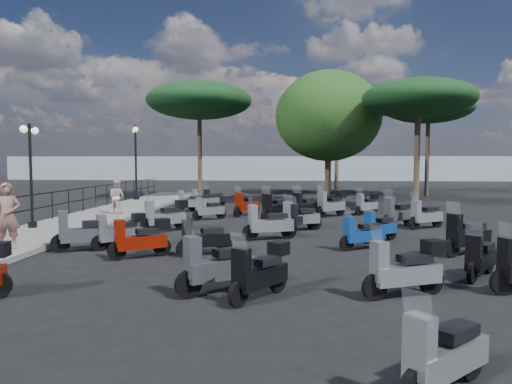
# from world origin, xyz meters

# --- Properties ---
(ground) EXTENTS (120.00, 120.00, 0.00)m
(ground) POSITION_xyz_m (0.00, 0.00, 0.00)
(ground) COLOR black
(ground) RESTS_ON ground
(sidewalk) EXTENTS (3.00, 30.00, 0.15)m
(sidewalk) POSITION_xyz_m (-6.50, 3.00, 0.07)
(sidewalk) COLOR slate
(sidewalk) RESTS_ON ground
(railing) EXTENTS (0.04, 26.04, 1.10)m
(railing) POSITION_xyz_m (-7.80, 2.80, 0.90)
(railing) COLOR black
(railing) RESTS_ON sidewalk
(lamp_post_1) EXTENTS (0.34, 1.08, 3.66)m
(lamp_post_1) POSITION_xyz_m (-7.27, -0.21, 2.24)
(lamp_post_1) COLOR black
(lamp_post_1) RESTS_ON sidewalk
(lamp_post_2) EXTENTS (0.69, 1.24, 4.46)m
(lamp_post_2) POSITION_xyz_m (-7.50, 11.28, 2.70)
(lamp_post_2) COLOR black
(lamp_post_2) RESTS_ON sidewalk
(woman) EXTENTS (0.77, 0.65, 1.78)m
(woman) POSITION_xyz_m (-5.70, -4.01, 1.04)
(woman) COLOR brown
(woman) RESTS_ON sidewalk
(pedestrian_far) EXTENTS (0.88, 0.78, 1.50)m
(pedestrian_far) POSITION_xyz_m (-5.89, 4.08, 0.90)
(pedestrian_far) COLOR beige
(pedestrian_far) RESTS_ON sidewalk
(scooter_1) EXTENTS (1.69, 0.99, 1.46)m
(scooter_1) POSITION_xyz_m (-3.89, -3.40, 0.51)
(scooter_1) COLOR black
(scooter_1) RESTS_ON ground
(scooter_2) EXTENTS (1.29, 1.20, 1.28)m
(scooter_2) POSITION_xyz_m (-3.04, -2.94, 0.48)
(scooter_2) COLOR black
(scooter_2) RESTS_ON ground
(scooter_3) EXTENTS (1.49, 1.30, 1.44)m
(scooter_3) POSITION_xyz_m (-2.61, 0.22, 0.54)
(scooter_3) COLOR black
(scooter_3) RESTS_ON ground
(scooter_4) EXTENTS (1.33, 0.96, 1.23)m
(scooter_4) POSITION_xyz_m (-1.65, 3.44, 0.43)
(scooter_4) COLOR black
(scooter_4) RESTS_ON ground
(scooter_5) EXTENTS (1.60, 0.81, 1.34)m
(scooter_5) POSITION_xyz_m (-3.03, 6.34, 0.46)
(scooter_5) COLOR black
(scooter_5) RESTS_ON ground
(scooter_6) EXTENTS (1.05, 1.41, 1.29)m
(scooter_6) POSITION_xyz_m (1.29, -7.40, 0.49)
(scooter_6) COLOR black
(scooter_6) RESTS_ON ground
(scooter_7) EXTENTS (1.42, 0.89, 1.25)m
(scooter_7) POSITION_xyz_m (-0.47, -3.69, 0.43)
(scooter_7) COLOR black
(scooter_7) RESTS_ON ground
(scooter_8) EXTENTS (1.43, 1.08, 1.31)m
(scooter_8) POSITION_xyz_m (-2.02, -4.16, 0.49)
(scooter_8) COLOR black
(scooter_8) RESTS_ON ground
(scooter_9) EXTENTS (1.16, 1.59, 1.47)m
(scooter_9) POSITION_xyz_m (1.16, 3.49, 0.51)
(scooter_9) COLOR black
(scooter_9) RESTS_ON ground
(scooter_10) EXTENTS (1.63, 0.92, 1.39)m
(scooter_10) POSITION_xyz_m (-2.54, 7.05, 0.48)
(scooter_10) COLOR black
(scooter_10) RESTS_ON ground
(scooter_11) EXTENTS (1.13, 1.19, 1.23)m
(scooter_11) POSITION_xyz_m (-2.39, 9.01, 0.43)
(scooter_11) COLOR black
(scooter_11) RESTS_ON ground
(scooter_12) EXTENTS (1.22, 1.11, 1.24)m
(scooter_12) POSITION_xyz_m (3.48, -10.65, 0.43)
(scooter_12) COLOR black
(scooter_12) RESTS_ON ground
(scooter_13) EXTENTS (1.52, 1.20, 1.45)m
(scooter_13) POSITION_xyz_m (0.46, -7.09, 0.50)
(scooter_13) COLOR black
(scooter_13) RESTS_ON ground
(scooter_14) EXTENTS (1.56, 0.93, 1.35)m
(scooter_14) POSITION_xyz_m (2.15, 0.77, 0.47)
(scooter_14) COLOR black
(scooter_14) RESTS_ON ground
(scooter_15) EXTENTS (1.73, 0.89, 1.44)m
(scooter_15) POSITION_xyz_m (1.13, -1.20, 0.50)
(scooter_15) COLOR black
(scooter_15) RESTS_ON ground
(scooter_16) EXTENTS (1.09, 1.49, 1.38)m
(scooter_16) POSITION_xyz_m (-0.21, 5.05, 0.48)
(scooter_16) COLOR black
(scooter_16) RESTS_ON ground
(scooter_17) EXTENTS (1.46, 1.42, 1.48)m
(scooter_17) POSITION_xyz_m (3.63, 4.93, 0.56)
(scooter_17) COLOR black
(scooter_17) RESTS_ON ground
(scooter_18) EXTENTS (1.63, 0.88, 1.36)m
(scooter_18) POSITION_xyz_m (3.95, -7.09, 0.51)
(scooter_18) COLOR black
(scooter_18) RESTS_ON ground
(scooter_19) EXTENTS (1.06, 1.31, 1.26)m
(scooter_19) POSITION_xyz_m (5.88, -5.60, 0.44)
(scooter_19) COLOR black
(scooter_19) RESTS_ON ground
(scooter_20) EXTENTS (1.40, 0.88, 1.23)m
(scooter_20) POSITION_xyz_m (3.85, -2.57, 0.43)
(scooter_20) COLOR black
(scooter_20) RESTS_ON ground
(scooter_21) EXTENTS (1.07, 1.29, 1.26)m
(scooter_21) POSITION_xyz_m (2.22, 0.83, 0.44)
(scooter_21) COLOR black
(scooter_21) RESTS_ON ground
(scooter_22) EXTENTS (1.03, 1.69, 1.48)m
(scooter_22) POSITION_xyz_m (2.35, 4.07, 0.51)
(scooter_22) COLOR black
(scooter_22) RESTS_ON ground
(scooter_23) EXTENTS (1.42, 0.72, 1.18)m
(scooter_23) POSITION_xyz_m (3.71, 8.17, 0.41)
(scooter_23) COLOR black
(scooter_23) RESTS_ON ground
(scooter_25) EXTENTS (1.56, 1.15, 1.45)m
(scooter_25) POSITION_xyz_m (6.51, -3.13, 0.50)
(scooter_25) COLOR black
(scooter_25) RESTS_ON ground
(scooter_26) EXTENTS (1.26, 1.11, 1.26)m
(scooter_26) POSITION_xyz_m (4.57, -1.27, 0.44)
(scooter_26) COLOR black
(scooter_26) RESTS_ON ground
(scooter_27) EXTENTS (1.49, 1.04, 1.36)m
(scooter_27) POSITION_xyz_m (6.79, 1.63, 0.47)
(scooter_27) COLOR black
(scooter_27) RESTS_ON ground
(scooter_28) EXTENTS (1.44, 1.32, 1.46)m
(scooter_28) POSITION_xyz_m (5.84, 1.91, 0.51)
(scooter_28) COLOR black
(scooter_28) RESTS_ON ground
(scooter_29) EXTENTS (1.23, 1.20, 1.25)m
(scooter_29) POSITION_xyz_m (5.36, 5.88, 0.47)
(scooter_29) COLOR black
(scooter_29) RESTS_ON ground
(broadleaf_tree) EXTENTS (6.07, 6.07, 7.62)m
(broadleaf_tree) POSITION_xyz_m (3.94, 10.95, 5.03)
(broadleaf_tree) COLOR #38281E
(broadleaf_tree) RESTS_ON ground
(pine_0) EXTENTS (6.45, 6.45, 7.39)m
(pine_0) POSITION_xyz_m (5.10, 17.87, 6.25)
(pine_0) COLOR #38281E
(pine_0) RESTS_ON ground
(pine_1) EXTENTS (6.06, 6.06, 7.20)m
(pine_1) POSITION_xyz_m (11.28, 17.17, 6.12)
(pine_1) COLOR #38281E
(pine_1) RESTS_ON ground
(pine_2) EXTENTS (6.80, 6.80, 7.54)m
(pine_2) POSITION_xyz_m (-4.10, 13.78, 6.33)
(pine_2) COLOR #38281E
(pine_2) RESTS_ON ground
(pine_3) EXTENTS (5.39, 5.39, 6.43)m
(pine_3) POSITION_xyz_m (7.92, 7.20, 5.47)
(pine_3) COLOR #38281E
(pine_3) RESTS_ON ground
(distant_hills) EXTENTS (70.00, 8.00, 3.00)m
(distant_hills) POSITION_xyz_m (0.00, 45.00, 1.50)
(distant_hills) COLOR gray
(distant_hills) RESTS_ON ground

